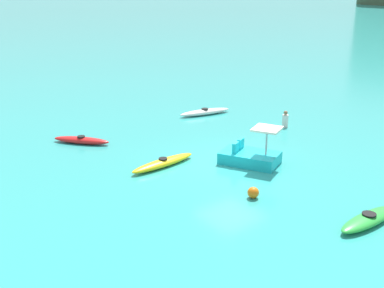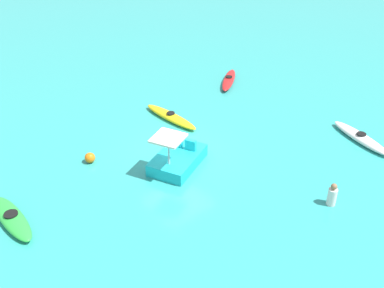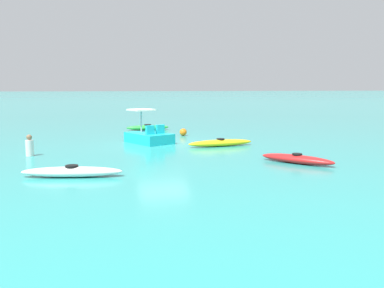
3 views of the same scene
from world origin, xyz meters
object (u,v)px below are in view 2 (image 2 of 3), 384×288
(kayak_green, at_px, (12,218))
(kayak_red, at_px, (229,80))
(kayak_yellow, at_px, (171,117))
(buoy_orange, at_px, (90,158))
(pedal_boat_cyan, at_px, (177,158))
(kayak_white, at_px, (361,138))
(person_near_shore, at_px, (332,195))

(kayak_green, height_order, kayak_red, same)
(kayak_yellow, relative_size, buoy_orange, 7.90)
(kayak_yellow, bearing_deg, pedal_boat_cyan, 56.57)
(kayak_red, xyz_separation_m, buoy_orange, (9.48, 1.98, 0.05))
(kayak_white, distance_m, pedal_boat_cyan, 8.00)
(kayak_yellow, distance_m, pedal_boat_cyan, 3.73)
(kayak_red, xyz_separation_m, kayak_white, (-0.21, 7.93, -0.00))
(kayak_yellow, distance_m, kayak_red, 5.07)
(kayak_red, relative_size, pedal_boat_cyan, 0.91)
(kayak_yellow, relative_size, kayak_white, 1.03)
(kayak_green, xyz_separation_m, person_near_shore, (-8.94, 6.22, 0.22))
(pedal_boat_cyan, relative_size, buoy_orange, 6.75)
(kayak_red, bearing_deg, person_near_shore, 66.11)
(kayak_green, bearing_deg, kayak_yellow, -165.25)
(kayak_green, xyz_separation_m, kayak_white, (-13.44, 4.47, -0.00))
(buoy_orange, bearing_deg, pedal_boat_cyan, 136.46)
(kayak_green, bearing_deg, pedal_boat_cyan, 171.68)
(kayak_yellow, distance_m, buoy_orange, 4.64)
(kayak_red, distance_m, kayak_white, 7.94)
(kayak_green, relative_size, kayak_red, 1.09)
(pedal_boat_cyan, height_order, buoy_orange, pedal_boat_cyan)
(kayak_yellow, height_order, kayak_red, same)
(pedal_boat_cyan, bearing_deg, kayak_white, 153.64)
(kayak_yellow, height_order, kayak_green, same)
(kayak_green, relative_size, kayak_white, 0.88)
(kayak_yellow, relative_size, person_near_shore, 3.73)
(kayak_white, relative_size, person_near_shore, 3.63)
(kayak_green, height_order, person_near_shore, person_near_shore)
(kayak_yellow, height_order, buoy_orange, buoy_orange)
(pedal_boat_cyan, bearing_deg, kayak_red, -147.79)
(kayak_red, distance_m, pedal_boat_cyan, 8.22)
(kayak_red, distance_m, person_near_shore, 10.59)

